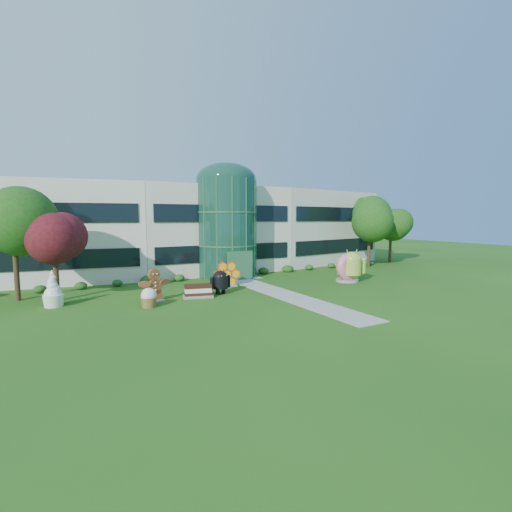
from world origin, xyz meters
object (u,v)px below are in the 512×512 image
donut (347,267)px  gingerbread (154,285)px  android_black (220,280)px  android_green (352,264)px

donut → gingerbread: bearing=179.9°
donut → android_black: bearing=178.5°
android_green → donut: (-0.28, 0.23, -0.29)m
android_black → donut: size_ratio=0.79×
donut → gingerbread: donut is taller
gingerbread → android_green: bearing=-14.6°
android_black → donut: donut is taller
android_black → gingerbread: size_ratio=0.83×
android_black → donut: 12.69m
android_green → gingerbread: bearing=-164.4°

